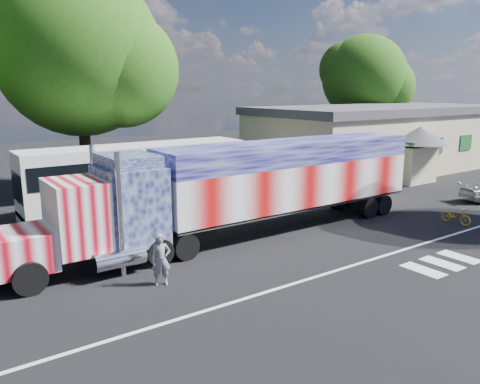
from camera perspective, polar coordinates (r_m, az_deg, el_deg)
ground at (r=19.73m, az=5.03°, el=-6.94°), size 100.00×100.00×0.00m
lane_markings at (r=18.44m, az=16.83°, el=-8.83°), size 30.00×2.67×0.01m
semi_truck at (r=20.88m, az=0.92°, el=0.72°), size 20.88×3.30×4.45m
coach_bus at (r=26.31m, az=-12.25°, el=1.91°), size 12.32×2.87×3.58m
hall_building at (r=40.80m, az=16.98°, el=6.37°), size 22.40×12.80×5.20m
woman at (r=16.15m, az=-9.61°, el=-8.13°), size 0.76×0.63×1.80m
bicycle at (r=25.56m, az=24.84°, el=-2.61°), size 0.54×1.55×0.81m
tree_n_mid at (r=31.29m, az=-18.71°, el=15.67°), size 10.64×10.13×13.77m
tree_far_ne at (r=51.06m, az=15.06°, el=13.27°), size 9.03×8.60×12.02m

